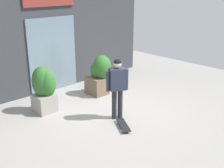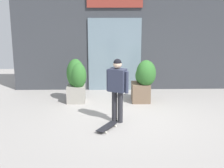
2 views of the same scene
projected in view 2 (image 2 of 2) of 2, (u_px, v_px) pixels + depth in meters
ground_plane at (128, 116)px, 8.92m from camera, size 12.00×12.00×0.00m
building_facade at (123, 38)px, 11.14m from camera, size 7.22×0.31×3.50m
skateboarder at (117, 84)px, 8.29m from camera, size 0.53×0.42×1.61m
skateboard at (107, 127)px, 8.05m from camera, size 0.54×0.73×0.08m
planter_box_left at (144, 80)px, 9.98m from camera, size 0.68×0.72×1.27m
planter_box_right at (77, 79)px, 9.96m from camera, size 0.59×0.63×1.29m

